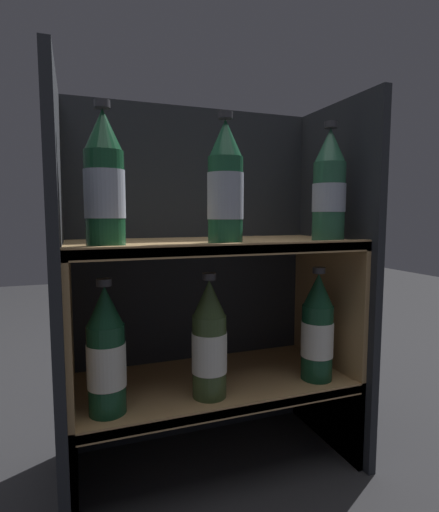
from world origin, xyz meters
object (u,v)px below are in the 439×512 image
at_px(bottle_upper_front_1, 226,187).
at_px(bottle_lower_front_1, 209,343).
at_px(bottle_upper_front_0, 104,183).
at_px(bottle_lower_front_2, 317,330).
at_px(bottle_upper_front_2, 329,188).
at_px(bottle_lower_front_0, 106,355).

relative_size(bottle_upper_front_1, bottle_lower_front_1, 1.00).
height_order(bottle_upper_front_0, bottle_lower_front_2, bottle_upper_front_0).
height_order(bottle_upper_front_2, bottle_lower_front_2, bottle_upper_front_2).
distance_m(bottle_upper_front_2, bottle_lower_front_0, 0.60).
bearing_deg(bottle_lower_front_0, bottle_upper_front_2, 0.00).
bearing_deg(bottle_upper_front_1, bottle_lower_front_2, 0.00).
bearing_deg(bottle_upper_front_2, bottle_lower_front_0, 180.00).
bearing_deg(bottle_lower_front_2, bottle_upper_front_1, 180.00).
bearing_deg(bottle_upper_front_1, bottle_lower_front_1, 180.00).
xyz_separation_m(bottle_lower_front_1, bottle_lower_front_2, (0.27, 0.00, 0.00)).
xyz_separation_m(bottle_upper_front_2, bottle_lower_front_2, (-0.02, 0.00, -0.33)).
bearing_deg(bottle_lower_front_0, bottle_upper_front_0, 0.00).
height_order(bottle_upper_front_1, bottle_lower_front_0, bottle_upper_front_1).
bearing_deg(bottle_upper_front_0, bottle_lower_front_0, 180.00).
distance_m(bottle_upper_front_1, bottle_lower_front_1, 0.33).
distance_m(bottle_upper_front_2, bottle_lower_front_2, 0.33).
bearing_deg(bottle_lower_front_1, bottle_upper_front_0, 180.00).
xyz_separation_m(bottle_upper_front_1, bottle_upper_front_2, (0.25, 0.00, 0.00)).
bearing_deg(bottle_upper_front_1, bottle_upper_front_2, 0.00).
distance_m(bottle_upper_front_0, bottle_lower_front_1, 0.39).
height_order(bottle_upper_front_0, bottle_lower_front_0, bottle_upper_front_0).
distance_m(bottle_upper_front_0, bottle_upper_front_2, 0.50).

